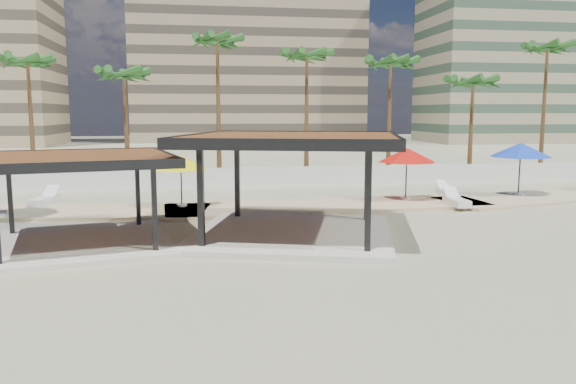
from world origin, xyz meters
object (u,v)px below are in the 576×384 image
Objects in this scene: pavilion_central at (293,176)px; umbrella_c at (407,155)px; lounger_a at (45,200)px; lounger_b at (456,201)px; pavilion_west at (77,192)px; lounger_c at (447,192)px.

pavilion_central reaches higher than umbrella_c.
pavilion_central is 14.08m from lounger_a.
lounger_a reaches higher than lounger_b.
pavilion_west is (-7.71, -0.36, -0.38)m from pavilion_central.
umbrella_c is (14.85, 7.42, 0.56)m from pavilion_west.
pavilion_central reaches higher than pavilion_west.
pavilion_west is 9.54m from lounger_a.
umbrella_c is 3.88m from lounger_c.
umbrella_c is at bearing -82.46° from lounger_a.
lounger_a is 1.19× the size of lounger_c.
pavilion_west is 19.90m from lounger_c.
lounger_c is (17.79, 8.77, -1.59)m from pavilion_west.
pavilion_west is 16.61m from umbrella_c.
pavilion_central is 13.27m from lounger_c.
pavilion_central reaches higher than lounger_b.
lounger_c is at bearing 56.24° from pavilion_central.
pavilion_central is at bearing -135.35° from umbrella_c.
pavilion_central is 1.25× the size of pavilion_west.
lounger_c is at bearing -15.24° from lounger_b.
umbrella_c is at bearing 61.07° from pavilion_central.
lounger_c is (21.21, -0.01, -0.03)m from lounger_a.
umbrella_c reaches higher than lounger_a.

